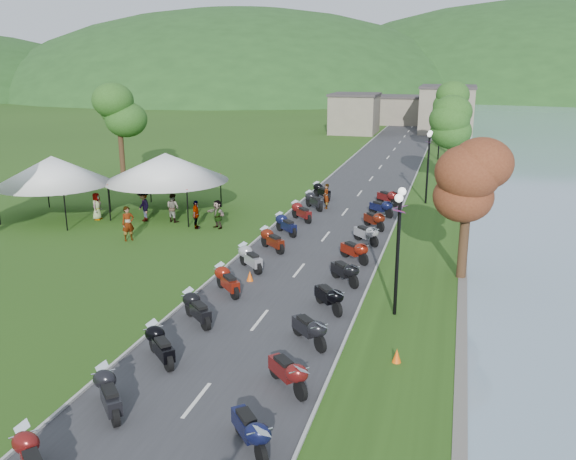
% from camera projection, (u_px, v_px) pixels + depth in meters
% --- Properties ---
extents(road, '(7.00, 120.00, 0.02)m').
position_uv_depth(road, '(360.00, 193.00, 45.98)').
color(road, '#353537').
rests_on(road, ground).
extents(hills_backdrop, '(360.00, 120.00, 76.00)m').
position_uv_depth(hills_backdrop, '(441.00, 90.00, 194.15)').
color(hills_backdrop, '#285621').
rests_on(hills_backdrop, ground).
extents(far_building, '(18.00, 16.00, 5.00)m').
position_uv_depth(far_building, '(397.00, 111.00, 87.50)').
color(far_building, gray).
rests_on(far_building, ground).
extents(moto_row_left, '(2.60, 43.79, 1.10)m').
position_uv_depth(moto_row_left, '(213.00, 295.00, 24.85)').
color(moto_row_left, '#331411').
rests_on(moto_row_left, ground).
extents(moto_row_right, '(2.60, 37.37, 1.10)m').
position_uv_depth(moto_row_right, '(337.00, 284.00, 26.10)').
color(moto_row_right, '#331411').
rests_on(moto_row_right, ground).
extents(vendor_tent_main, '(5.34, 5.34, 4.00)m').
position_uv_depth(vendor_tent_main, '(167.00, 184.00, 39.57)').
color(vendor_tent_main, white).
rests_on(vendor_tent_main, ground).
extents(vendor_tent_side, '(4.74, 4.74, 4.00)m').
position_uv_depth(vendor_tent_side, '(55.00, 187.00, 38.39)').
color(vendor_tent_side, white).
rests_on(vendor_tent_side, ground).
extents(tree_lakeside, '(2.68, 2.68, 7.45)m').
position_uv_depth(tree_lakeside, '(467.00, 200.00, 27.39)').
color(tree_lakeside, '#326921').
rests_on(tree_lakeside, ground).
extents(pedestrian_a, '(0.86, 0.89, 1.96)m').
position_uv_depth(pedestrian_a, '(129.00, 240.00, 34.17)').
color(pedestrian_a, slate).
rests_on(pedestrian_a, ground).
extents(pedestrian_b, '(0.99, 0.77, 1.81)m').
position_uv_depth(pedestrian_b, '(174.00, 222.00, 38.11)').
color(pedestrian_b, slate).
rests_on(pedestrian_b, ground).
extents(pedestrian_c, '(1.30, 1.25, 1.98)m').
position_uv_depth(pedestrian_c, '(145.00, 221.00, 38.24)').
color(pedestrian_c, slate).
rests_on(pedestrian_c, ground).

